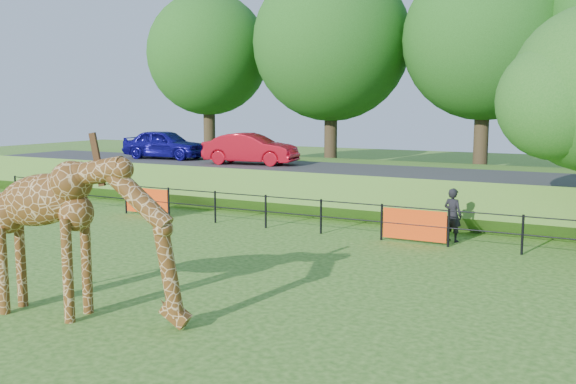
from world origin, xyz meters
name	(u,v)px	position (x,y,z in m)	size (l,w,h in m)	color
ground	(155,303)	(0.00, 0.00, 0.00)	(90.00, 90.00, 0.00)	#275715
giraffe	(82,238)	(-0.55, -1.37, 1.57)	(4.38, 0.81, 3.13)	#5E3613
perimeter_fence	(321,216)	(0.00, 8.00, 0.55)	(28.07, 0.10, 1.10)	black
embankment	(398,186)	(0.00, 15.50, 0.65)	(40.00, 9.00, 1.30)	#275715
road	(386,173)	(0.00, 14.00, 1.36)	(40.00, 5.00, 0.12)	#313134
car_blue	(165,144)	(-11.39, 14.53, 2.12)	(1.66, 4.13, 1.41)	#181292
car_red	(251,149)	(-6.22, 13.99, 2.10)	(1.44, 4.12, 1.36)	red
visitor	(453,215)	(3.91, 8.80, 0.80)	(0.58, 0.38, 1.59)	black
bg_tree_line	(483,37)	(1.89, 22.00, 7.19)	(37.30, 8.80, 11.82)	#362918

